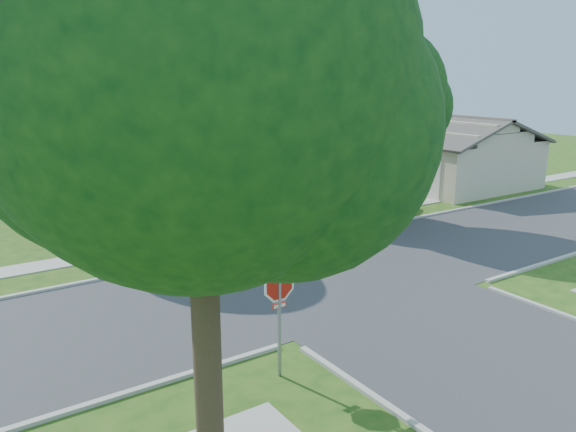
# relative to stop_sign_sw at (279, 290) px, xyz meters

# --- Properties ---
(ground) EXTENTS (100.00, 100.00, 0.00)m
(ground) POSITION_rel_stop_sign_sw_xyz_m (4.70, 4.70, -2.03)
(ground) COLOR #224914
(ground) RESTS_ON ground
(road_ns) EXTENTS (7.00, 100.00, 0.02)m
(road_ns) POSITION_rel_stop_sign_sw_xyz_m (4.70, 4.70, -2.03)
(road_ns) COLOR #333335
(road_ns) RESTS_ON ground
(sidewalk_ne) EXTENTS (1.20, 40.00, 0.04)m
(sidewalk_ne) POSITION_rel_stop_sign_sw_xyz_m (10.80, 30.70, -2.01)
(sidewalk_ne) COLOR #9E9B91
(sidewalk_ne) RESTS_ON ground
(sidewalk_nw) EXTENTS (1.20, 40.00, 0.04)m
(sidewalk_nw) POSITION_rel_stop_sign_sw_xyz_m (-1.40, 30.70, -2.01)
(sidewalk_nw) COLOR #9E9B91
(sidewalk_nw) RESTS_ON ground
(driveway) EXTENTS (8.80, 3.60, 0.05)m
(driveway) POSITION_rel_stop_sign_sw_xyz_m (12.60, 11.80, -2.01)
(driveway) COLOR #9E9B91
(driveway) RESTS_ON ground
(stop_sign_sw) EXTENTS (1.05, 0.80, 2.98)m
(stop_sign_sw) POSITION_rel_stop_sign_sw_xyz_m (0.00, 0.00, 0.00)
(stop_sign_sw) COLOR gray
(stop_sign_sw) RESTS_ON ground
(stop_sign_ne) EXTENTS (1.05, 0.80, 2.98)m
(stop_sign_ne) POSITION_rel_stop_sign_sw_xyz_m (9.40, 9.40, 0.00)
(stop_sign_ne) COLOR gray
(stop_sign_ne) RESTS_ON ground
(tree_e_near) EXTENTS (4.97, 4.80, 8.28)m
(tree_e_near) POSITION_rel_stop_sign_sw_xyz_m (9.45, 13.71, 3.61)
(tree_e_near) COLOR #38281C
(tree_e_near) RESTS_ON ground
(tree_e_mid) EXTENTS (5.59, 5.40, 9.21)m
(tree_e_mid) POSITION_rel_stop_sign_sw_xyz_m (9.46, 25.71, 4.22)
(tree_e_mid) COLOR #38281C
(tree_e_mid) RESTS_ON ground
(tree_e_far) EXTENTS (5.17, 5.00, 8.72)m
(tree_e_far) POSITION_rel_stop_sign_sw_xyz_m (9.45, 38.71, 3.95)
(tree_e_far) COLOR #38281C
(tree_e_far) RESTS_ON ground
(tree_w_near) EXTENTS (5.38, 5.20, 8.97)m
(tree_w_near) POSITION_rel_stop_sign_sw_xyz_m (0.06, 13.71, 4.08)
(tree_w_near) COLOR #38281C
(tree_w_near) RESTS_ON ground
(tree_w_mid) EXTENTS (5.80, 5.60, 9.56)m
(tree_w_mid) POSITION_rel_stop_sign_sw_xyz_m (0.06, 25.71, 4.46)
(tree_w_mid) COLOR #38281C
(tree_w_mid) RESTS_ON ground
(tree_w_far) EXTENTS (4.76, 4.60, 8.04)m
(tree_w_far) POSITION_rel_stop_sign_sw_xyz_m (0.05, 38.71, 3.48)
(tree_w_far) COLOR #38281C
(tree_w_far) RESTS_ON ground
(tree_sw_corner) EXTENTS (6.21, 6.00, 9.55)m
(tree_sw_corner) POSITION_rel_stop_sign_sw_xyz_m (-2.74, -2.29, 4.23)
(tree_sw_corner) COLOR #38281C
(tree_sw_corner) RESTS_ON ground
(tree_ne_corner) EXTENTS (5.80, 5.60, 8.66)m
(tree_ne_corner) POSITION_rel_stop_sign_sw_xyz_m (11.06, 8.91, 3.56)
(tree_ne_corner) COLOR #38281C
(tree_ne_corner) RESTS_ON ground
(house_ne_near) EXTENTS (8.42, 13.60, 4.23)m
(house_ne_near) POSITION_rel_stop_sign_sw_xyz_m (20.69, 15.70, -0.51)
(house_ne_near) COLOR beige
(house_ne_near) RESTS_ON ground
(house_ne_far) EXTENTS (8.42, 13.60, 4.23)m
(house_ne_far) POSITION_rel_stop_sign_sw_xyz_m (20.69, 33.70, -0.51)
(house_ne_far) COLOR beige
(house_ne_far) RESTS_ON ground
(car_driveway) EXTENTS (5.27, 3.67, 1.65)m
(car_driveway) POSITION_rel_stop_sign_sw_xyz_m (11.82, 10.20, -1.21)
(car_driveway) COLOR maroon
(car_driveway) RESTS_ON ground
(car_curb_east) EXTENTS (1.91, 4.32, 1.44)m
(car_curb_east) POSITION_rel_stop_sign_sw_xyz_m (5.90, 30.02, -1.31)
(car_curb_east) COLOR black
(car_curb_east) RESTS_ON ground
(car_curb_west) EXTENTS (1.83, 4.47, 1.30)m
(car_curb_west) POSITION_rel_stop_sign_sw_xyz_m (2.73, 45.96, -1.38)
(car_curb_west) COLOR black
(car_curb_west) RESTS_ON ground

